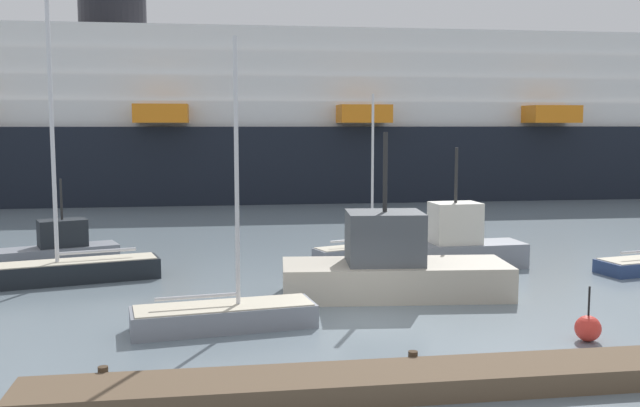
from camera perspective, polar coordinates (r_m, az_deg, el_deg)
name	(u,v)px	position (r m, az deg, el deg)	size (l,w,h in m)	color
ground_plane	(370,324)	(23.09, 3.99, -9.49)	(600.00, 600.00, 0.00)	slate
dock_pier	(424,380)	(17.67, 8.26, -13.64)	(18.69, 1.99, 0.65)	brown
sailboat_2	(72,266)	(30.47, -19.07, -4.71)	(6.96, 3.17, 12.67)	black
sailboat_3	(365,247)	(34.79, 3.57, -3.49)	(5.24, 2.95, 7.70)	gray
sailboat_4	(224,314)	(22.63, -7.60, -8.64)	(5.80, 2.45, 8.90)	gray
fishing_boat_0	(392,268)	(26.53, 5.75, -5.08)	(8.46, 3.68, 5.99)	#BCB29E
fishing_boat_1	(59,249)	(34.27, -19.98, -3.40)	(5.45, 3.29, 3.86)	gray
fishing_boat_2	(449,246)	(32.09, 10.21, -3.36)	(6.95, 2.35, 5.27)	gray
channel_buoy_0	(588,328)	(22.57, 20.46, -9.24)	(0.76, 0.76, 1.63)	red
cruise_ship	(344,124)	(64.43, 1.88, 6.30)	(110.54, 18.31, 19.54)	black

